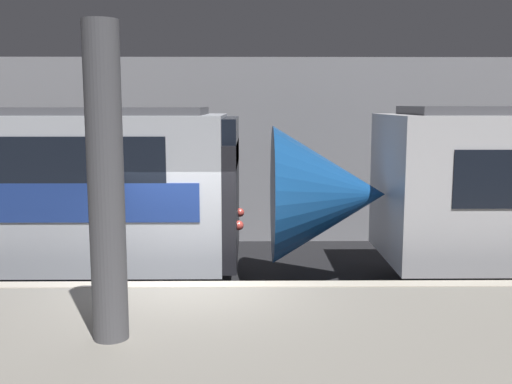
{
  "coord_description": "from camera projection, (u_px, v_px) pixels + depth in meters",
  "views": [
    {
      "loc": [
        0.92,
        -8.9,
        3.64
      ],
      "look_at": [
        1.03,
        1.05,
        2.17
      ],
      "focal_mm": 42.0,
      "sensor_mm": 36.0,
      "label": 1
    }
  ],
  "objects": [
    {
      "name": "station_rear_barrier",
      "position": [
        215.0,
        151.0,
        15.69
      ],
      "size": [
        50.0,
        0.15,
        4.82
      ],
      "color": "#939399",
      "rests_on": "ground"
    },
    {
      "name": "ground_plane",
      "position": [
        191.0,
        339.0,
        9.33
      ],
      "size": [
        120.0,
        120.0,
        0.0
      ],
      "primitive_type": "plane",
      "color": "black"
    },
    {
      "name": "support_pillar_near",
      "position": [
        106.0,
        185.0,
        6.72
      ],
      "size": [
        0.41,
        0.41,
        3.61
      ],
      "color": "#56565B",
      "rests_on": "platform"
    }
  ]
}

